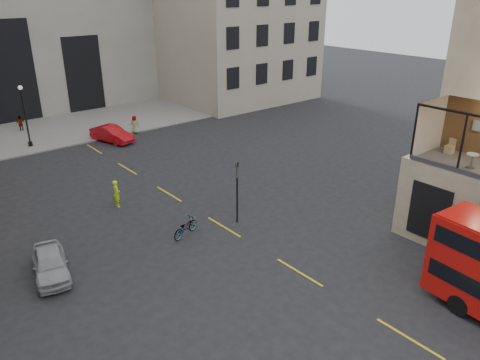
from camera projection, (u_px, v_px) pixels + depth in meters
ground at (436, 317)px, 19.70m from camera, size 140.00×140.00×0.00m
building_right at (225, 8)px, 55.84m from camera, size 16.60×18.60×20.00m
pavement_far at (17, 136)px, 43.13m from camera, size 40.00×12.00×0.12m
traffic_light_near at (237, 184)px, 26.70m from camera, size 0.16×0.20×3.80m
street_lamp_b at (26, 120)px, 39.39m from camera, size 0.36×0.36×5.33m
car_a at (50, 264)px, 22.31m from camera, size 2.38×4.09×1.31m
car_b at (112, 134)px, 41.47m from camera, size 2.67×4.56×1.42m
bicycle at (185, 227)px, 25.97m from camera, size 2.07×1.26×1.03m
cyclist at (116, 193)px, 29.27m from camera, size 0.52×0.70×1.76m
pedestrian_c at (21, 124)px, 44.25m from camera, size 0.90×0.39×1.52m
pedestrian_d at (135, 125)px, 43.78m from camera, size 0.97×0.93×1.68m
cafe_table_far at (472, 159)px, 22.89m from camera, size 0.59×0.59×0.73m
cafe_chair_d at (450, 149)px, 25.00m from camera, size 0.43×0.43×0.81m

